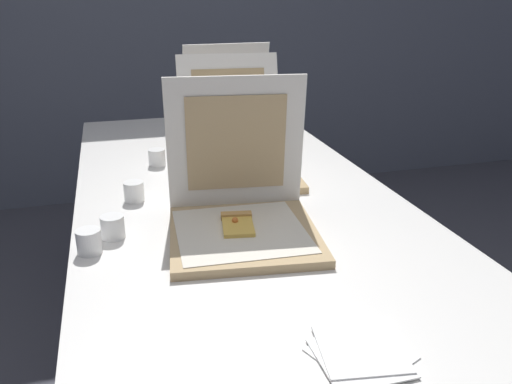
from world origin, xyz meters
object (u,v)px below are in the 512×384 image
cup_white_mid (134,191)px  cup_white_far (157,157)px  pizza_box_middle (238,158)px  cup_white_near_left (89,241)px  cup_white_near_center (113,227)px  pizza_box_front (242,213)px  pizza_box_back (233,125)px  napkin_pile (361,353)px  table (236,206)px

cup_white_mid → cup_white_far: bearing=72.8°
cup_white_far → cup_white_mid: size_ratio=1.00×
pizza_box_middle → cup_white_near_left: size_ratio=8.68×
cup_white_mid → cup_white_near_left: bearing=-111.9°
pizza_box_middle → cup_white_mid: pizza_box_middle is taller
pizza_box_middle → cup_white_far: 0.30m
cup_white_near_center → pizza_box_front: bearing=-10.8°
cup_white_near_left → pizza_box_back: bearing=58.1°
cup_white_near_left → napkin_pile: bearing=-48.8°
cup_white_mid → napkin_pile: cup_white_mid is taller
table → pizza_box_middle: (0.05, 0.18, 0.10)m
cup_white_far → cup_white_near_left: same height
pizza_box_middle → cup_white_near_left: bearing=-130.6°
pizza_box_front → cup_white_mid: pizza_box_front is taller
cup_white_near_center → cup_white_near_left: size_ratio=1.00×
pizza_box_front → pizza_box_middle: size_ratio=0.80×
pizza_box_back → napkin_pile: (-0.11, -1.42, -0.05)m
pizza_box_front → cup_white_mid: size_ratio=6.97×
cup_white_far → cup_white_mid: 0.33m
napkin_pile → cup_white_mid: bearing=111.9°
pizza_box_front → cup_white_near_left: size_ratio=6.97×
cup_white_near_center → table: bearing=30.8°
cup_white_near_left → napkin_pile: cup_white_near_left is taller
table → pizza_box_back: (0.14, 0.61, 0.10)m
cup_white_near_center → cup_white_near_left: 0.09m
pizza_box_front → pizza_box_middle: pizza_box_front is taller
pizza_box_back → cup_white_near_center: bearing=-123.3°
pizza_box_middle → pizza_box_back: (0.09, 0.44, 0.00)m
pizza_box_middle → napkin_pile: pizza_box_middle is taller
pizza_box_front → cup_white_near_center: pizza_box_front is taller
pizza_box_back → cup_white_near_left: size_ratio=6.47×
napkin_pile → cup_white_near_center: bearing=124.1°
cup_white_near_left → cup_white_far: bearing=70.5°
table → cup_white_mid: bearing=176.9°
pizza_box_front → pizza_box_back: (0.19, 0.90, -0.00)m
cup_white_mid → cup_white_near_left: size_ratio=1.00×
pizza_box_back → cup_white_near_center: pizza_box_back is taller
cup_white_near_center → cup_white_mid: size_ratio=1.00×
pizza_box_front → cup_white_far: size_ratio=6.97×
pizza_box_middle → cup_white_far: size_ratio=8.68×
pizza_box_middle → pizza_box_back: pizza_box_back is taller
cup_white_mid → cup_white_near_left: (-0.12, -0.30, 0.00)m
table → napkin_pile: size_ratio=11.40×
cup_white_near_left → cup_white_mid: bearing=68.1°
cup_white_near_center → cup_white_near_left: bearing=-129.7°
cup_white_near_center → cup_white_mid: same height
cup_white_near_center → napkin_pile: cup_white_near_center is taller
pizza_box_front → pizza_box_back: bearing=85.3°
table → pizza_box_front: (-0.05, -0.28, 0.10)m
cup_white_mid → pizza_box_back: bearing=53.7°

